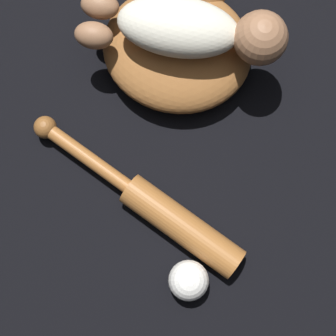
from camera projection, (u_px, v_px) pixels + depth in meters
ground_plane at (197, 33)px, 1.18m from camera, size 6.00×6.00×0.00m
baseball_glove at (180, 39)px, 1.12m from camera, size 0.36×0.37×0.10m
baby_figure at (192, 29)px, 1.02m from camera, size 0.40×0.17×0.10m
baseball_bat at (159, 209)px, 1.07m from camera, size 0.41×0.33×0.06m
baseball at (189, 280)px, 1.04m from camera, size 0.08×0.08×0.08m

